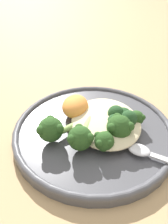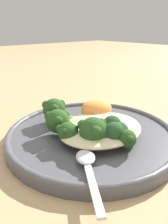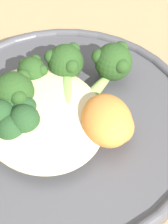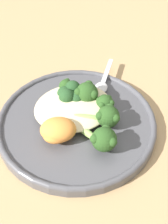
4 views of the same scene
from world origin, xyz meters
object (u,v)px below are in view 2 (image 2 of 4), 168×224
at_px(broccoli_stalk_2, 73,131).
at_px(broccoli_stalk_0, 59,111).
at_px(kale_tuft, 110,131).
at_px(spoon, 87,164).
at_px(quinoa_mound, 100,128).
at_px(sweet_potato_chunk_1, 96,110).
at_px(sweet_potato_chunk_0, 96,109).
at_px(broccoli_stalk_4, 120,135).
at_px(plate, 91,134).
at_px(broccoli_stalk_3, 94,130).
at_px(broccoli_stalk_1, 67,121).

bearing_deg(broccoli_stalk_2, broccoli_stalk_0, -116.25).
bearing_deg(kale_tuft, spoon, 20.65).
distance_m(quinoa_mound, spoon, 0.10).
bearing_deg(quinoa_mound, sweet_potato_chunk_1, -128.46).
bearing_deg(broccoli_stalk_2, spoon, 59.16).
bearing_deg(spoon, sweet_potato_chunk_0, 164.53).
height_order(broccoli_stalk_4, kale_tuft, kale_tuft).
bearing_deg(sweet_potato_chunk_1, plate, 38.07).
height_order(broccoli_stalk_2, sweet_potato_chunk_1, broccoli_stalk_2).
height_order(sweet_potato_chunk_0, kale_tuft, same).
xyz_separation_m(quinoa_mound, broccoli_stalk_0, (0.02, -0.09, 0.01)).
relative_size(broccoli_stalk_2, sweet_potato_chunk_0, 1.53).
relative_size(broccoli_stalk_2, spoon, 0.88).
height_order(quinoa_mound, broccoli_stalk_0, broccoli_stalk_0).
distance_m(broccoli_stalk_3, sweet_potato_chunk_1, 0.10).
xyz_separation_m(broccoli_stalk_4, sweet_potato_chunk_0, (-0.04, -0.09, 0.01)).
bearing_deg(spoon, broccoli_stalk_1, -170.80).
bearing_deg(kale_tuft, broccoli_stalk_4, 126.23).
bearing_deg(broccoli_stalk_0, sweet_potato_chunk_1, -147.10).
bearing_deg(broccoli_stalk_3, broccoli_stalk_2, -91.73).
relative_size(broccoli_stalk_2, broccoli_stalk_3, 1.01).
bearing_deg(broccoli_stalk_4, quinoa_mound, -162.80).
bearing_deg(broccoli_stalk_1, spoon, 89.86).
xyz_separation_m(broccoli_stalk_0, broccoli_stalk_1, (0.01, 0.05, -0.00)).
distance_m(plate, broccoli_stalk_3, 0.05).
height_order(sweet_potato_chunk_1, kale_tuft, kale_tuft).
distance_m(broccoli_stalk_0, sweet_potato_chunk_0, 0.07).
relative_size(sweet_potato_chunk_0, spoon, 0.58).
distance_m(broccoli_stalk_1, spoon, 0.11).
relative_size(broccoli_stalk_0, kale_tuft, 2.21).
xyz_separation_m(plate, spoon, (0.08, 0.08, 0.01)).
bearing_deg(plate, kale_tuft, 81.32).
xyz_separation_m(quinoa_mound, broccoli_stalk_2, (0.05, -0.02, 0.00)).
bearing_deg(spoon, broccoli_stalk_2, -171.25).
xyz_separation_m(broccoli_stalk_1, sweet_potato_chunk_0, (-0.08, -0.01, 0.00)).
bearing_deg(kale_tuft, sweet_potato_chunk_0, -121.66).
bearing_deg(spoon, quinoa_mound, 157.76).
xyz_separation_m(broccoli_stalk_0, spoon, (0.06, 0.15, -0.02)).
height_order(plate, quinoa_mound, quinoa_mound).
distance_m(broccoli_stalk_1, kale_tuft, 0.08).
bearing_deg(kale_tuft, broccoli_stalk_0, -83.57).
relative_size(quinoa_mound, sweet_potato_chunk_1, 2.78).
bearing_deg(broccoli_stalk_4, spoon, -66.43).
bearing_deg(broccoli_stalk_3, sweet_potato_chunk_0, -175.05).
bearing_deg(sweet_potato_chunk_0, broccoli_stalk_1, 5.39).
height_order(plate, kale_tuft, kale_tuft).
distance_m(broccoli_stalk_2, sweet_potato_chunk_1, 0.10).
height_order(broccoli_stalk_4, sweet_potato_chunk_1, sweet_potato_chunk_1).
relative_size(broccoli_stalk_4, kale_tuft, 1.93).
bearing_deg(broccoli_stalk_3, kale_tuft, 106.27).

